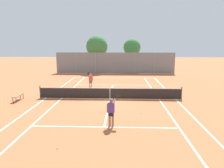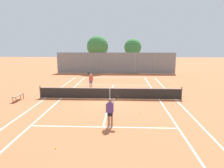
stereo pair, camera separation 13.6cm
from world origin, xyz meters
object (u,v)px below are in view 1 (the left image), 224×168
Objects in this scene: player_far_left at (91,80)px; loose_tennis_ball_0 at (74,96)px; courtside_bench at (18,96)px; loose_tennis_ball_1 at (154,98)px; tree_behind_right at (132,48)px; loose_tennis_ball_4 at (152,87)px; loose_tennis_ball_2 at (57,148)px; player_near_side at (111,110)px; tennis_net at (110,93)px; tree_behind_left at (96,47)px; loose_tennis_ball_3 at (141,113)px; loose_tennis_ball_5 at (120,97)px.

player_far_left is 3.72m from loose_tennis_ball_0.
loose_tennis_ball_1 is at bearing 6.89° from courtside_bench.
tree_behind_right is at bearing 72.04° from loose_tennis_ball_0.
loose_tennis_ball_2 is at bearing -113.16° from loose_tennis_ball_4.
player_near_side reaches higher than courtside_bench.
loose_tennis_ball_4 is at bearing 27.65° from courtside_bench.
tennis_net is at bearing -11.70° from loose_tennis_ball_0.
loose_tennis_ball_1 is (7.04, -0.23, 0.00)m from loose_tennis_ball_0.
tree_behind_left reaches higher than loose_tennis_ball_0.
loose_tennis_ball_3 is at bearing -39.42° from loose_tennis_ball_0.
tennis_net is 6.76× the size of player_far_left.
loose_tennis_ball_1 is at bearing -68.45° from tree_behind_left.
tree_behind_left is at bearing 92.57° from loose_tennis_ball_2.
courtside_bench is 22.87m from tree_behind_right.
tree_behind_left reaches higher than player_near_side.
tree_behind_right is at bearing 13.25° from tree_behind_left.
loose_tennis_ball_5 is (2.75, 9.68, 0.00)m from loose_tennis_ball_2.
player_near_side is 3.69m from loose_tennis_ball_2.
player_far_left reaches higher than courtside_bench.
loose_tennis_ball_4 is 1.00× the size of loose_tennis_ball_5.
courtside_bench is at bearing -136.16° from player_far_left.
tree_behind_right reaches higher than tennis_net.
tree_behind_left is (-3.47, 24.12, 3.19)m from player_near_side.
loose_tennis_ball_1 is 1.00× the size of loose_tennis_ball_3.
loose_tennis_ball_0 is (-1.05, -3.46, -0.89)m from player_far_left.
loose_tennis_ball_3 is at bearing -60.80° from player_far_left.
tennis_net is at bearing 6.97° from courtside_bench.
loose_tennis_ball_0 is (-3.63, 6.94, -0.89)m from player_near_side.
courtside_bench reaches higher than loose_tennis_ball_2.
loose_tennis_ball_5 is (-3.35, -4.56, 0.00)m from loose_tennis_ball_4.
player_near_side is at bearing -94.02° from loose_tennis_ball_5.
loose_tennis_ball_5 is 0.01× the size of tree_behind_left.
player_far_left is 0.30× the size of tree_behind_left.
loose_tennis_ball_3 is 9.27m from loose_tennis_ball_4.
player_near_side is at bearing -95.34° from tree_behind_right.
player_far_left is 13.21m from loose_tennis_ball_2.
loose_tennis_ball_0 is 4.12m from loose_tennis_ball_5.
loose_tennis_ball_3 is at bearing -72.77° from loose_tennis_ball_5.
loose_tennis_ball_1 is 19.16m from tree_behind_left.
loose_tennis_ball_5 is 19.10m from tree_behind_right.
tree_behind_right is at bearing 95.90° from loose_tennis_ball_4.
player_near_side is 26.88× the size of loose_tennis_ball_5.
tree_behind_left is at bearing 76.90° from courtside_bench.
courtside_bench is at bearing 124.45° from loose_tennis_ball_2.
player_far_left reaches higher than loose_tennis_ball_0.
loose_tennis_ball_2 is at bearing -105.84° from loose_tennis_ball_5.
tree_behind_left reaches higher than tree_behind_right.
loose_tennis_ball_2 is 10.07m from loose_tennis_ball_5.
player_far_left is 16.18m from tree_behind_right.
tennis_net is 181.82× the size of loose_tennis_ball_2.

